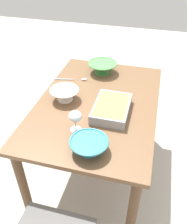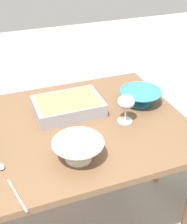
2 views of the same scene
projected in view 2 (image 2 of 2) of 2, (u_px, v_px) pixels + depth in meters
name	position (u px, v px, depth m)	size (l,w,h in m)	color
dining_table	(57.00, 146.00, 1.56)	(1.30, 0.87, 0.75)	brown
wine_glass	(126.00, 103.00, 1.50)	(0.08, 0.08, 0.15)	white
casserole_dish	(68.00, 105.00, 1.61)	(0.35, 0.24, 0.07)	#99999E
mixing_bowl	(78.00, 149.00, 1.29)	(0.22, 0.22, 0.09)	white
serving_bowl	(140.00, 96.00, 1.68)	(0.23, 0.23, 0.08)	teal
serving_spoon	(6.00, 177.00, 1.21)	(0.08, 0.29, 0.01)	silver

